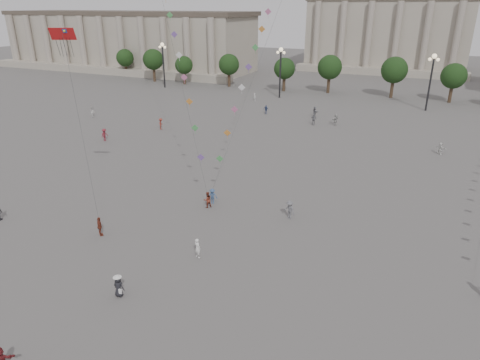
% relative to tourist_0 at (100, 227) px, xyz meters
% --- Properties ---
extents(ground, '(360.00, 360.00, 0.00)m').
position_rel_tourist_0_xyz_m(ground, '(8.94, -5.84, -0.89)').
color(ground, '#5B5856').
rests_on(ground, ground).
extents(hall_west, '(84.00, 26.22, 17.20)m').
position_rel_tourist_0_xyz_m(hall_west, '(-66.06, 88.05, 7.53)').
color(hall_west, '#9F9685').
rests_on(hall_west, ground).
extents(hall_central, '(48.30, 34.30, 35.50)m').
position_rel_tourist_0_xyz_m(hall_central, '(8.94, 123.38, 13.34)').
color(hall_central, '#9F9685').
rests_on(hall_central, ground).
extents(tree_row, '(137.12, 5.12, 8.00)m').
position_rel_tourist_0_xyz_m(tree_row, '(8.94, 72.16, 4.50)').
color(tree_row, '#3A2A1D').
rests_on(tree_row, ground).
extents(lamp_post_far_west, '(2.00, 0.90, 10.65)m').
position_rel_tourist_0_xyz_m(lamp_post_far_west, '(-36.06, 64.16, 6.46)').
color(lamp_post_far_west, '#262628').
rests_on(lamp_post_far_west, ground).
extents(lamp_post_mid_west, '(2.00, 0.90, 10.65)m').
position_rel_tourist_0_xyz_m(lamp_post_mid_west, '(-6.06, 64.16, 6.46)').
color(lamp_post_mid_west, '#262628').
rests_on(lamp_post_mid_west, ground).
extents(lamp_post_mid_east, '(2.00, 0.90, 10.65)m').
position_rel_tourist_0_xyz_m(lamp_post_mid_east, '(23.94, 64.16, 6.46)').
color(lamp_post_mid_east, '#262628').
rests_on(lamp_post_mid_east, ground).
extents(person_crowd_0, '(1.01, 0.51, 1.65)m').
position_rel_tourist_0_xyz_m(person_crowd_0, '(-3.26, 48.77, -0.07)').
color(person_crowd_0, navy).
rests_on(person_crowd_0, ground).
extents(person_crowd_1, '(1.14, 1.08, 1.86)m').
position_rel_tourist_0_xyz_m(person_crowd_1, '(-31.19, 33.48, 0.04)').
color(person_crowd_1, silver).
rests_on(person_crowd_1, ground).
extents(person_crowd_2, '(0.81, 1.27, 1.87)m').
position_rel_tourist_0_xyz_m(person_crowd_2, '(-19.09, 22.71, 0.04)').
color(person_crowd_2, maroon).
rests_on(person_crowd_2, ground).
extents(person_crowd_4, '(1.28, 1.87, 1.94)m').
position_rel_tourist_0_xyz_m(person_crowd_4, '(10.40, 46.13, 0.08)').
color(person_crowd_4, '#B1B1AD').
rests_on(person_crowd_4, ground).
extents(person_crowd_6, '(1.37, 1.10, 1.85)m').
position_rel_tourist_0_xyz_m(person_crowd_6, '(14.21, 10.09, 0.03)').
color(person_crowd_6, slate).
rests_on(person_crowd_6, ground).
extents(person_crowd_7, '(1.56, 1.28, 1.67)m').
position_rel_tourist_0_xyz_m(person_crowd_7, '(26.96, 36.77, -0.05)').
color(person_crowd_7, silver).
rests_on(person_crowd_7, ground).
extents(person_crowd_10, '(0.69, 0.70, 1.63)m').
position_rel_tourist_0_xyz_m(person_crowd_10, '(-9.76, 58.91, -0.08)').
color(person_crowd_10, silver).
rests_on(person_crowd_10, ground).
extents(person_crowd_12, '(1.60, 1.57, 1.84)m').
position_rel_tourist_0_xyz_m(person_crowd_12, '(5.64, 50.42, 0.03)').
color(person_crowd_12, slate).
rests_on(person_crowd_12, ground).
extents(person_crowd_13, '(0.74, 0.63, 1.71)m').
position_rel_tourist_0_xyz_m(person_crowd_13, '(9.63, 0.49, -0.04)').
color(person_crowd_13, white).
rests_on(person_crowd_13, ground).
extents(person_crowd_16, '(1.11, 0.50, 1.86)m').
position_rel_tourist_0_xyz_m(person_crowd_16, '(7.01, 44.65, 0.04)').
color(person_crowd_16, slate).
rests_on(person_crowd_16, ground).
extents(person_crowd_17, '(1.08, 1.37, 1.86)m').
position_rel_tourist_0_xyz_m(person_crowd_17, '(-15.03, 31.57, 0.04)').
color(person_crowd_17, maroon).
rests_on(person_crowd_17, ground).
extents(tourist_0, '(1.08, 1.00, 1.78)m').
position_rel_tourist_0_xyz_m(tourist_0, '(0.00, 0.00, 0.00)').
color(tourist_0, brown).
rests_on(tourist_0, ground).
extents(tourist_2, '(1.45, 1.05, 1.51)m').
position_rel_tourist_0_xyz_m(tourist_2, '(5.45, -14.12, -0.14)').
color(tourist_2, maroon).
rests_on(tourist_2, ground).
extents(kite_flyer_0, '(0.99, 1.02, 1.66)m').
position_rel_tourist_0_xyz_m(kite_flyer_0, '(5.91, 8.99, -0.06)').
color(kite_flyer_0, maroon).
rests_on(kite_flyer_0, ground).
extents(kite_flyer_1, '(1.19, 0.90, 1.64)m').
position_rel_tourist_0_xyz_m(kite_flyer_1, '(5.96, 9.99, -0.07)').
color(kite_flyer_1, '#38537E').
rests_on(kite_flyer_1, ground).
extents(hat_person, '(0.80, 0.60, 1.69)m').
position_rel_tourist_0_xyz_m(hat_person, '(7.08, -6.15, -0.04)').
color(hat_person, black).
rests_on(hat_person, ground).
extents(dragon_kite, '(3.50, 2.47, 16.24)m').
position_rel_tourist_0_xyz_m(dragon_kite, '(-4.69, 3.61, 15.01)').
color(dragon_kite, '#B01214').
rests_on(dragon_kite, ground).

